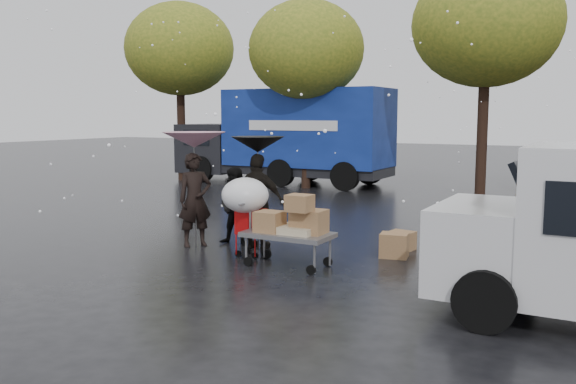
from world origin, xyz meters
The scene contains 12 objects.
ground centered at (0.00, 0.00, 0.00)m, with size 90.00×90.00×0.00m, color black.
person_pink centered at (-1.05, 0.37, 0.92)m, with size 0.67×0.44×1.83m, color black.
person_middle centered at (-0.40, 0.87, 0.77)m, with size 0.75×0.58×1.54m, color black.
person_black centered at (0.16, 0.76, 0.92)m, with size 1.08×0.45×1.84m, color black.
umbrella_pink centered at (-1.05, 0.37, 2.09)m, with size 1.23×1.23×2.24m.
umbrella_black centered at (0.16, 0.76, 2.01)m, with size 1.02×1.02×2.16m.
vendor_cart centered at (1.42, -0.21, 0.73)m, with size 1.52×0.80×1.27m.
shopping_cart centered at (0.39, -0.03, 1.06)m, with size 0.84×0.84×1.46m.
blue_truck centered at (-4.77, 11.02, 1.76)m, with size 8.30×2.60×3.50m.
box_ground_near centered at (2.71, 1.30, 0.22)m, with size 0.49×0.39×0.44m, color brown.
box_ground_far centered at (2.63, 2.00, 0.18)m, with size 0.45×0.35×0.35m, color brown.
tree_row centered at (-0.47, 10.00, 5.02)m, with size 21.60×4.40×7.12m.
Camera 1 is at (6.19, -9.12, 2.57)m, focal length 38.00 mm.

